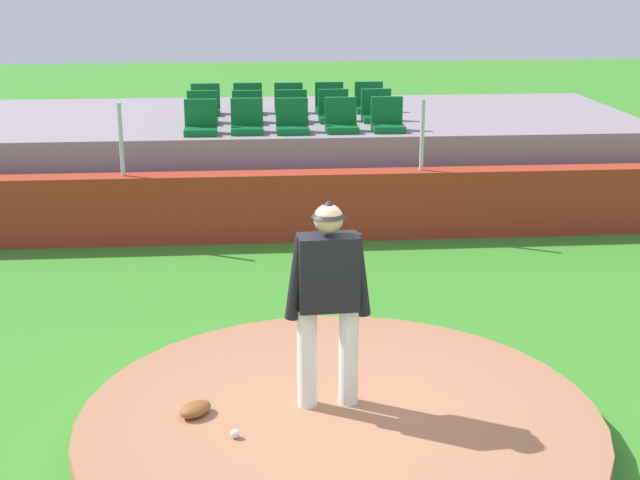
{
  "coord_description": "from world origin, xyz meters",
  "views": [
    {
      "loc": [
        -0.71,
        -6.63,
        3.8
      ],
      "look_at": [
        0.0,
        2.0,
        1.12
      ],
      "focal_mm": 50.33,
      "sensor_mm": 36.0,
      "label": 1
    }
  ],
  "objects_px": {
    "baseball": "(235,434)",
    "stadium_chair_7": "(292,112)",
    "stadium_chair_8": "(334,112)",
    "stadium_chair_5": "(202,113)",
    "stadium_chair_11": "(248,104)",
    "stadium_chair_12": "(289,104)",
    "stadium_chair_1": "(247,122)",
    "pitcher": "(328,289)",
    "stadium_chair_6": "(248,113)",
    "stadium_chair_4": "(388,120)",
    "stadium_chair_9": "(377,111)",
    "stadium_chair_3": "(341,121)",
    "stadium_chair_2": "(292,122)",
    "stadium_chair_14": "(369,103)",
    "fielding_glove": "(195,409)",
    "stadium_chair_10": "(206,105)",
    "stadium_chair_13": "(330,103)",
    "stadium_chair_0": "(201,123)"
  },
  "relations": [
    {
      "from": "stadium_chair_8",
      "to": "stadium_chair_14",
      "type": "relative_size",
      "value": 1.0
    },
    {
      "from": "stadium_chair_6",
      "to": "stadium_chair_9",
      "type": "xyz_separation_m",
      "value": [
        2.07,
        0.02,
        0.0
      ]
    },
    {
      "from": "stadium_chair_12",
      "to": "stadium_chair_1",
      "type": "bearing_deg",
      "value": 67.93
    },
    {
      "from": "baseball",
      "to": "stadium_chair_7",
      "type": "relative_size",
      "value": 0.15
    },
    {
      "from": "stadium_chair_6",
      "to": "stadium_chair_8",
      "type": "distance_m",
      "value": 1.38
    },
    {
      "from": "stadium_chair_3",
      "to": "stadium_chair_6",
      "type": "distance_m",
      "value": 1.65
    },
    {
      "from": "stadium_chair_3",
      "to": "stadium_chair_4",
      "type": "distance_m",
      "value": 0.7
    },
    {
      "from": "stadium_chair_14",
      "to": "stadium_chair_6",
      "type": "bearing_deg",
      "value": 24.11
    },
    {
      "from": "baseball",
      "to": "stadium_chair_7",
      "type": "xyz_separation_m",
      "value": [
        0.88,
        7.92,
        1.27
      ]
    },
    {
      "from": "pitcher",
      "to": "stadium_chair_12",
      "type": "height_order",
      "value": "pitcher"
    },
    {
      "from": "stadium_chair_14",
      "to": "stadium_chair_7",
      "type": "bearing_deg",
      "value": 33.93
    },
    {
      "from": "stadium_chair_4",
      "to": "stadium_chair_10",
      "type": "bearing_deg",
      "value": -32.46
    },
    {
      "from": "stadium_chair_4",
      "to": "stadium_chair_8",
      "type": "xyz_separation_m",
      "value": [
        -0.73,
        0.91,
        0.0
      ]
    },
    {
      "from": "stadium_chair_2",
      "to": "stadium_chair_7",
      "type": "height_order",
      "value": "same"
    },
    {
      "from": "stadium_chair_1",
      "to": "stadium_chair_12",
      "type": "xyz_separation_m",
      "value": [
        0.71,
        1.76,
        0.0
      ]
    },
    {
      "from": "stadium_chair_2",
      "to": "stadium_chair_13",
      "type": "bearing_deg",
      "value": -111.79
    },
    {
      "from": "fielding_glove",
      "to": "stadium_chair_0",
      "type": "xyz_separation_m",
      "value": [
        -0.2,
        6.61,
        1.25
      ]
    },
    {
      "from": "stadium_chair_5",
      "to": "stadium_chair_7",
      "type": "height_order",
      "value": "same"
    },
    {
      "from": "stadium_chair_12",
      "to": "fielding_glove",
      "type": "bearing_deg",
      "value": 81.87
    },
    {
      "from": "stadium_chair_7",
      "to": "stadium_chair_8",
      "type": "height_order",
      "value": "same"
    },
    {
      "from": "stadium_chair_0",
      "to": "stadium_chair_3",
      "type": "bearing_deg",
      "value": -179.18
    },
    {
      "from": "fielding_glove",
      "to": "stadium_chair_4",
      "type": "xyz_separation_m",
      "value": [
        2.61,
        6.64,
        1.25
      ]
    },
    {
      "from": "pitcher",
      "to": "stadium_chair_6",
      "type": "distance_m",
      "value": 7.43
    },
    {
      "from": "stadium_chair_3",
      "to": "stadium_chair_12",
      "type": "bearing_deg",
      "value": -68.36
    },
    {
      "from": "stadium_chair_1",
      "to": "stadium_chair_3",
      "type": "distance_m",
      "value": 1.42
    },
    {
      "from": "stadium_chair_11",
      "to": "stadium_chair_12",
      "type": "xyz_separation_m",
      "value": [
        0.69,
        -0.03,
        0.0
      ]
    },
    {
      "from": "stadium_chair_1",
      "to": "stadium_chair_14",
      "type": "distance_m",
      "value": 2.75
    },
    {
      "from": "stadium_chair_3",
      "to": "stadium_chair_0",
      "type": "bearing_deg",
      "value": 0.82
    },
    {
      "from": "stadium_chair_1",
      "to": "stadium_chair_6",
      "type": "bearing_deg",
      "value": -90.8
    },
    {
      "from": "stadium_chair_3",
      "to": "stadium_chair_13",
      "type": "distance_m",
      "value": 1.8
    },
    {
      "from": "stadium_chair_9",
      "to": "stadium_chair_11",
      "type": "height_order",
      "value": "same"
    },
    {
      "from": "stadium_chair_7",
      "to": "stadium_chair_14",
      "type": "relative_size",
      "value": 1.0
    },
    {
      "from": "stadium_chair_2",
      "to": "stadium_chair_14",
      "type": "distance_m",
      "value": 2.31
    },
    {
      "from": "stadium_chair_11",
      "to": "stadium_chair_14",
      "type": "distance_m",
      "value": 2.06
    },
    {
      "from": "stadium_chair_4",
      "to": "stadium_chair_11",
      "type": "bearing_deg",
      "value": -40.78
    },
    {
      "from": "stadium_chair_10",
      "to": "stadium_chair_11",
      "type": "xyz_separation_m",
      "value": [
        0.71,
        0.02,
        0.0
      ]
    },
    {
      "from": "fielding_glove",
      "to": "stadium_chair_7",
      "type": "height_order",
      "value": "stadium_chair_7"
    },
    {
      "from": "baseball",
      "to": "stadium_chair_10",
      "type": "height_order",
      "value": "stadium_chair_10"
    },
    {
      "from": "stadium_chair_1",
      "to": "stadium_chair_7",
      "type": "height_order",
      "value": "same"
    },
    {
      "from": "stadium_chair_10",
      "to": "stadium_chair_5",
      "type": "bearing_deg",
      "value": 88.93
    },
    {
      "from": "stadium_chair_8",
      "to": "stadium_chair_12",
      "type": "relative_size",
      "value": 1.0
    },
    {
      "from": "stadium_chair_1",
      "to": "pitcher",
      "type": "bearing_deg",
      "value": 95.45
    },
    {
      "from": "stadium_chair_8",
      "to": "stadium_chair_14",
      "type": "distance_m",
      "value": 1.14
    },
    {
      "from": "stadium_chair_0",
      "to": "stadium_chair_12",
      "type": "relative_size",
      "value": 1.0
    },
    {
      "from": "stadium_chair_1",
      "to": "stadium_chair_7",
      "type": "bearing_deg",
      "value": -129.76
    },
    {
      "from": "baseball",
      "to": "stadium_chair_8",
      "type": "distance_m",
      "value": 8.19
    },
    {
      "from": "stadium_chair_9",
      "to": "stadium_chair_1",
      "type": "bearing_deg",
      "value": 22.81
    },
    {
      "from": "stadium_chair_6",
      "to": "stadium_chair_12",
      "type": "height_order",
      "value": "same"
    },
    {
      "from": "stadium_chair_9",
      "to": "stadium_chair_5",
      "type": "bearing_deg",
      "value": -0.34
    },
    {
      "from": "pitcher",
      "to": "stadium_chair_6",
      "type": "xyz_separation_m",
      "value": [
        -0.61,
        7.4,
        0.27
      ]
    }
  ]
}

